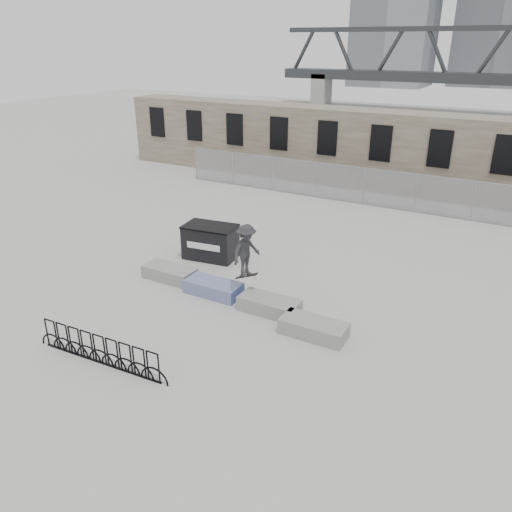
{
  "coord_description": "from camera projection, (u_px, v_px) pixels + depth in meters",
  "views": [
    {
      "loc": [
        7.65,
        -13.0,
        8.2
      ],
      "look_at": [
        -0.13,
        0.89,
        1.3
      ],
      "focal_mm": 35.0,
      "sensor_mm": 36.0,
      "label": 1
    }
  ],
  "objects": [
    {
      "name": "skateboarder",
      "position": [
        246.0,
        251.0,
        16.22
      ],
      "size": [
        0.9,
        1.27,
        1.95
      ],
      "rotation": [
        0.0,
        0.0,
        1.35
      ],
      "color": "#29292C",
      "rests_on": "ground"
    },
    {
      "name": "planter_far_left",
      "position": [
        170.0,
        273.0,
        18.53
      ],
      "size": [
        2.0,
        0.9,
        0.49
      ],
      "color": "gray",
      "rests_on": "ground"
    },
    {
      "name": "bike_rack",
      "position": [
        100.0,
        350.0,
        13.59
      ],
      "size": [
        4.49,
        0.28,
        0.9
      ],
      "rotation": [
        0.0,
        0.0,
        0.05
      ],
      "color": "black",
      "rests_on": "ground"
    },
    {
      "name": "ground",
      "position": [
        247.0,
        300.0,
        17.09
      ],
      "size": [
        120.0,
        120.0,
        0.0
      ],
      "primitive_type": "plane",
      "color": "#A3A29E",
      "rests_on": "ground"
    },
    {
      "name": "planter_center_right",
      "position": [
        269.0,
        305.0,
        16.29
      ],
      "size": [
        2.0,
        0.9,
        0.49
      ],
      "color": "gray",
      "rests_on": "ground"
    },
    {
      "name": "chainlink_fence",
      "position": [
        364.0,
        186.0,
        26.69
      ],
      "size": [
        22.06,
        0.06,
        2.02
      ],
      "color": "gray",
      "rests_on": "ground"
    },
    {
      "name": "planter_center_left",
      "position": [
        214.0,
        287.0,
        17.42
      ],
      "size": [
        2.0,
        0.9,
        0.49
      ],
      "color": "#314395",
      "rests_on": "ground"
    },
    {
      "name": "dumpster",
      "position": [
        210.0,
        242.0,
        20.21
      ],
      "size": [
        2.26,
        1.55,
        1.39
      ],
      "rotation": [
        0.0,
        0.0,
        0.13
      ],
      "color": "black",
      "rests_on": "ground"
    },
    {
      "name": "stone_wall",
      "position": [
        386.0,
        151.0,
        29.2
      ],
      "size": [
        36.0,
        2.58,
        4.5
      ],
      "color": "#695C4D",
      "rests_on": "ground"
    },
    {
      "name": "planter_offset",
      "position": [
        314.0,
        328.0,
        14.98
      ],
      "size": [
        2.0,
        0.9,
        0.49
      ],
      "color": "gray",
      "rests_on": "ground"
    }
  ]
}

